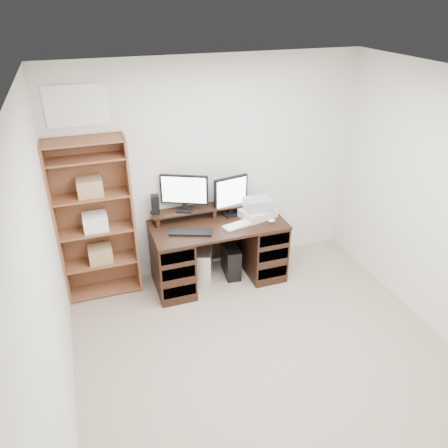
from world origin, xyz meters
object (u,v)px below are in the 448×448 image
desk (218,251)px  tower_black (231,260)px  monitor_small (231,194)px  printer (258,213)px  tower_silver (203,263)px  monitor_wide (184,191)px  bookshelf (95,219)px

desk → tower_black: desk is taller
monitor_small → printer: 0.38m
printer → monitor_small: bearing=132.1°
monitor_small → tower_black: 0.82m
tower_silver → tower_black: tower_silver is taller
monitor_wide → tower_silver: (0.15, -0.17, -0.89)m
monitor_small → printer: bearing=-42.5°
desk → monitor_wide: monitor_wide is taller
tower_silver → monitor_small: bearing=39.0°
desk → tower_black: bearing=14.7°
desk → printer: (0.49, 0.01, 0.41)m
desk → printer: printer is taller
monitor_small → tower_silver: size_ratio=1.05×
monitor_small → monitor_wide: bearing=166.1°
desk → monitor_small: bearing=39.2°
printer → bookshelf: bookshelf is taller
bookshelf → desk: bearing=-9.3°
desk → monitor_wide: size_ratio=3.03×
printer → tower_silver: size_ratio=0.86×
desk → monitor_wide: (-0.32, 0.21, 0.72)m
desk → tower_silver: size_ratio=3.43×
monitor_wide → tower_silver: size_ratio=1.13×
desk → monitor_small: (0.22, 0.18, 0.61)m
printer → tower_black: bearing=157.0°
monitor_wide → monitor_small: monitor_wide is taller
monitor_small → tower_black: monitor_small is taller
tower_silver → desk: bearing=5.3°
tower_black → bookshelf: (-1.48, 0.17, 0.72)m
monitor_wide → tower_black: size_ratio=1.23×
monitor_small → tower_silver: (-0.39, -0.13, -0.78)m
tower_silver → bookshelf: bearing=-168.3°
monitor_wide → monitor_small: (0.54, -0.03, -0.10)m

